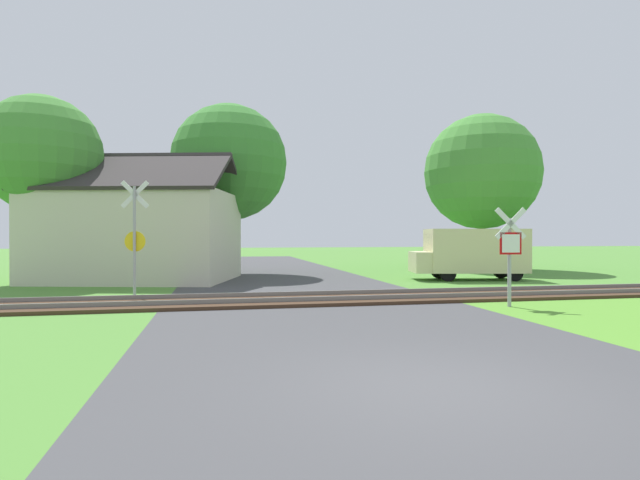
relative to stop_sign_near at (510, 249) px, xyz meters
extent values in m
plane|color=#4C8433|center=(-5.09, -6.36, -1.56)|extent=(160.00, 160.00, 0.00)
cube|color=#424244|center=(-5.09, -4.36, -1.56)|extent=(8.35, 80.00, 0.01)
cube|color=#422D1E|center=(-5.09, 2.26, -1.51)|extent=(60.00, 2.60, 0.10)
cube|color=slate|center=(-5.09, 2.98, -1.40)|extent=(60.00, 0.08, 0.12)
cube|color=slate|center=(-5.09, 1.55, -1.40)|extent=(60.00, 0.08, 0.12)
cylinder|color=#9E9EA5|center=(0.00, 0.03, -0.36)|extent=(0.10, 0.10, 2.41)
cube|color=red|center=(0.00, -0.03, 0.16)|extent=(0.60, 0.11, 0.60)
cube|color=white|center=(-0.01, -0.05, 0.16)|extent=(0.49, 0.08, 0.49)
cube|color=white|center=(0.00, -0.03, 0.70)|extent=(0.87, 0.15, 0.88)
cube|color=white|center=(0.00, -0.03, 0.70)|extent=(0.87, 0.15, 0.88)
cylinder|color=#9E9EA5|center=(-10.30, 4.16, 0.17)|extent=(0.09, 0.09, 3.48)
cube|color=white|center=(-10.29, 4.22, 1.66)|extent=(0.87, 0.16, 0.88)
cube|color=white|center=(-10.29, 4.22, 1.66)|extent=(0.87, 0.16, 0.88)
cylinder|color=yellow|center=(-10.29, 4.23, 0.19)|extent=(0.64, 0.12, 0.64)
cube|color=beige|center=(-11.10, 10.64, 0.34)|extent=(8.91, 7.40, 3.81)
cube|color=#332D2D|center=(-11.45, 9.26, 3.03)|extent=(8.68, 5.10, 1.87)
cube|color=#332D2D|center=(-10.75, 12.01, 3.03)|extent=(8.68, 5.10, 1.87)
cube|color=brown|center=(-9.03, 10.11, 3.01)|extent=(0.61, 0.61, 1.10)
cylinder|color=#513823|center=(-14.86, 10.28, 0.20)|extent=(0.31, 0.31, 3.52)
sphere|color=#478E38|center=(-14.86, 10.28, 3.75)|extent=(4.80, 4.80, 4.80)
cylinder|color=#513823|center=(7.22, 14.12, 0.02)|extent=(0.37, 0.37, 3.17)
sphere|color=#478E38|center=(7.22, 14.12, 4.08)|extent=(6.60, 6.60, 6.60)
cylinder|color=#513823|center=(-7.17, 13.37, 0.17)|extent=(0.46, 0.46, 3.46)
sphere|color=#3D8433|center=(-7.17, 13.37, 4.08)|extent=(5.82, 5.82, 5.82)
cube|color=beige|center=(3.38, 7.93, -0.27)|extent=(4.48, 2.65, 1.90)
cube|color=beige|center=(0.97, 8.39, -0.77)|extent=(1.02, 1.90, 0.90)
cube|color=#19232D|center=(1.34, 8.32, 0.06)|extent=(0.34, 1.59, 0.85)
cube|color=navy|center=(3.56, 8.87, -0.61)|extent=(3.72, 0.72, 0.16)
cylinder|color=black|center=(2.12, 8.97, -1.22)|extent=(0.70, 0.30, 0.68)
cylinder|color=black|center=(1.83, 7.43, -1.22)|extent=(0.70, 0.30, 0.68)
cylinder|color=black|center=(4.93, 8.43, -1.22)|extent=(0.70, 0.30, 0.68)
cylinder|color=black|center=(4.64, 6.90, -1.22)|extent=(0.70, 0.30, 0.68)
camera|label=1|loc=(-7.79, -12.18, 0.35)|focal=28.00mm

